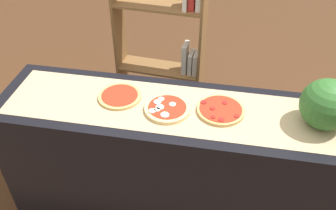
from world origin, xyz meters
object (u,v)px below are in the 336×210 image
(pizza_plain_0, at_px, (120,96))
(bookshelf, at_px, (169,47))
(pizza_mozzarella_1, at_px, (167,108))
(watermelon, at_px, (326,104))
(pizza_pepperoni_2, at_px, (221,110))

(pizza_plain_0, xyz_separation_m, bookshelf, (0.13, 0.89, -0.16))
(pizza_mozzarella_1, relative_size, bookshelf, 0.15)
(pizza_plain_0, bearing_deg, watermelon, -1.64)
(pizza_mozzarella_1, height_order, bookshelf, bookshelf)
(pizza_plain_0, distance_m, watermelon, 1.13)
(watermelon, relative_size, bookshelf, 0.16)
(pizza_plain_0, bearing_deg, bookshelf, 81.57)
(pizza_pepperoni_2, distance_m, bookshelf, 1.04)
(bookshelf, bearing_deg, pizza_mozzarella_1, -80.38)
(pizza_mozzarella_1, xyz_separation_m, bookshelf, (-0.16, 0.95, -0.17))
(pizza_pepperoni_2, bearing_deg, bookshelf, 116.60)
(pizza_pepperoni_2, distance_m, watermelon, 0.55)
(pizza_plain_0, height_order, watermelon, watermelon)
(pizza_pepperoni_2, height_order, bookshelf, bookshelf)
(pizza_plain_0, distance_m, pizza_mozzarella_1, 0.30)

